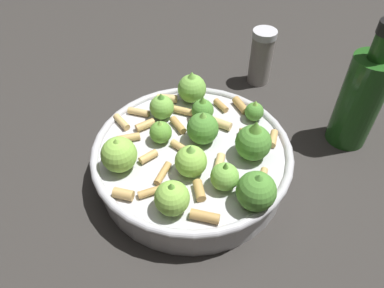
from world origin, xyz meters
name	(u,v)px	position (x,y,z in m)	size (l,w,h in m)	color
ground_plane	(192,173)	(0.00, 0.00, 0.00)	(2.40, 2.40, 0.00)	#2D2B28
cooking_pan	(193,156)	(0.00, 0.00, 0.04)	(0.27, 0.27, 0.11)	#B7B7BC
pepper_shaker	(261,57)	(0.26, -0.03, 0.05)	(0.04, 0.04, 0.10)	gray
olive_oil_bottle	(361,98)	(0.16, -0.20, 0.08)	(0.06, 0.06, 0.20)	#1E4C19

